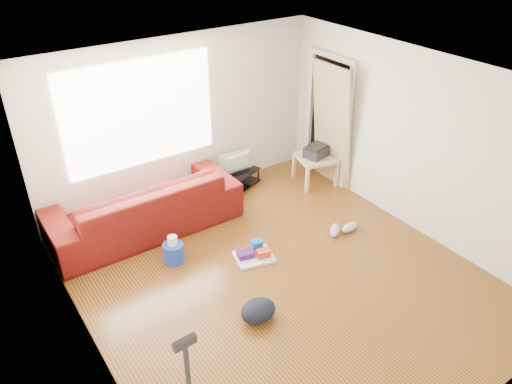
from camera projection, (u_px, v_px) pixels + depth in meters
room at (279, 185)px, 5.72m from camera, size 4.51×5.01×2.51m
sofa at (147, 228)px, 7.15m from camera, size 2.65×1.04×0.77m
tv_stand at (239, 179)px, 8.12m from camera, size 0.78×0.61×0.26m
tv at (239, 163)px, 7.97m from camera, size 0.61×0.08×0.35m
side_table at (316, 160)px, 8.12m from camera, size 0.70×0.70×0.47m
printer at (316, 151)px, 8.04m from camera, size 0.43×0.36×0.19m
bucket at (174, 261)px, 6.51m from camera, size 0.27×0.27×0.27m
toilet_paper at (173, 249)px, 6.42m from camera, size 0.13×0.13×0.12m
cleaning_tray at (254, 254)px, 6.55m from camera, size 0.57×0.49×0.17m
backpack at (258, 318)px, 5.62m from camera, size 0.44×0.36×0.23m
sneakers at (342, 229)px, 7.04m from camera, size 0.53×0.29×0.12m
door_panel at (327, 182)px, 8.33m from camera, size 0.25×0.80×1.99m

